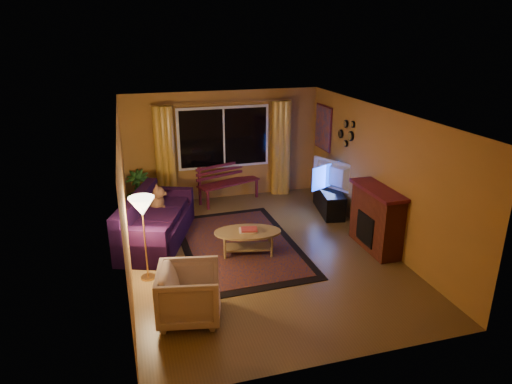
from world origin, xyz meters
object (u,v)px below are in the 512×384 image
object	(u,v)px
armchair	(189,291)
tv_console	(329,201)
floor_lamp	(145,239)
bench	(229,192)
sofa	(156,219)
coffee_table	(248,242)

from	to	relation	value
armchair	tv_console	xyz separation A→B (m)	(3.48, 3.05, -0.17)
floor_lamp	tv_console	xyz separation A→B (m)	(3.98, 1.79, -0.43)
bench	tv_console	bearing A→B (deg)	-52.80
sofa	armchair	size ratio (longest dim) A/B	2.60
bench	tv_console	distance (m)	2.32
bench	sofa	bearing A→B (deg)	-155.94
sofa	armchair	distance (m)	2.60
armchair	coffee_table	distance (m)	2.09
bench	floor_lamp	bearing A→B (deg)	-143.74
coffee_table	floor_lamp	bearing A→B (deg)	-167.47
coffee_table	tv_console	bearing A→B (deg)	32.31
armchair	floor_lamp	distance (m)	1.38
sofa	coffee_table	xyz separation A→B (m)	(1.51, -0.94, -0.23)
bench	sofa	world-z (taller)	sofa
armchair	tv_console	distance (m)	4.63
tv_console	bench	bearing A→B (deg)	157.33
sofa	armchair	xyz separation A→B (m)	(0.24, -2.59, -0.02)
bench	armchair	distance (m)	4.57
armchair	tv_console	size ratio (longest dim) A/B	0.69
tv_console	floor_lamp	bearing A→B (deg)	-145.64
sofa	floor_lamp	bearing A→B (deg)	-80.83
armchair	coffee_table	xyz separation A→B (m)	(1.27, 1.65, -0.21)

